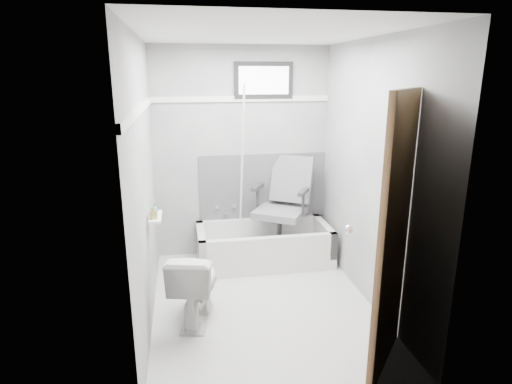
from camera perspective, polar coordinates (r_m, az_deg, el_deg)
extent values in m
plane|color=silver|center=(4.15, 0.87, -14.74)|extent=(2.60, 2.60, 0.00)
plane|color=silver|center=(3.60, 1.03, 20.44)|extent=(2.60, 2.60, 0.00)
cube|color=slate|center=(4.95, -1.91, 5.12)|extent=(2.00, 0.02, 2.40)
cube|color=slate|center=(2.49, 6.63, -5.53)|extent=(2.00, 0.02, 2.40)
cube|color=slate|center=(3.65, -14.69, 0.86)|extent=(0.02, 2.60, 2.40)
cube|color=slate|center=(4.00, 15.15, 2.11)|extent=(0.02, 2.60, 2.40)
imported|color=silver|center=(3.81, -8.11, -12.17)|extent=(0.52, 0.74, 0.66)
cube|color=#4C4C4F|center=(5.07, 0.94, 0.74)|extent=(1.50, 0.02, 0.78)
cube|color=white|center=(4.86, -1.96, 12.30)|extent=(2.00, 0.02, 0.06)
cube|color=white|center=(3.55, -15.16, 10.62)|extent=(0.02, 2.60, 0.06)
cylinder|color=white|center=(4.74, -1.90, 2.81)|extent=(0.02, 0.50, 1.90)
cube|color=white|center=(3.78, -13.25, -3.27)|extent=(0.10, 0.32, 0.02)
imported|color=#988B4C|center=(3.69, -13.53, -2.70)|extent=(0.07, 0.07, 0.11)
imported|color=slate|center=(3.82, -13.42, -2.14)|extent=(0.09, 0.09, 0.09)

